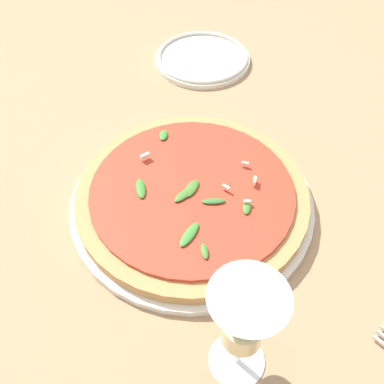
# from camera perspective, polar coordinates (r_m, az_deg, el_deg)

# --- Properties ---
(ground_plane) EXTENTS (6.00, 6.00, 0.00)m
(ground_plane) POSITION_cam_1_polar(r_m,az_deg,el_deg) (0.67, 0.48, -3.46)
(ground_plane) COLOR #9E7A56
(pizza_arugula_main) EXTENTS (0.37, 0.37, 0.05)m
(pizza_arugula_main) POSITION_cam_1_polar(r_m,az_deg,el_deg) (0.68, -0.00, -0.72)
(pizza_arugula_main) COLOR silver
(pizza_arugula_main) RESTS_ON ground_plane
(wine_glass) EXTENTS (0.08, 0.08, 0.16)m
(wine_glass) POSITION_cam_1_polar(r_m,az_deg,el_deg) (0.47, 6.66, -16.08)
(wine_glass) COLOR white
(wine_glass) RESTS_ON ground_plane
(side_plate_white) EXTENTS (0.20, 0.20, 0.02)m
(side_plate_white) POSITION_cam_1_polar(r_m,az_deg,el_deg) (0.98, 1.34, 16.64)
(side_plate_white) COLOR silver
(side_plate_white) RESTS_ON ground_plane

